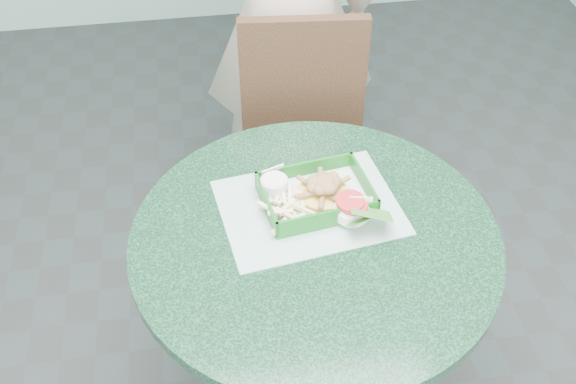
{
  "coord_description": "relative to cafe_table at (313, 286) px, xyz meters",
  "views": [
    {
      "loc": [
        -0.23,
        -1.05,
        1.91
      ],
      "look_at": [
        -0.05,
        0.1,
        0.82
      ],
      "focal_mm": 42.0,
      "sensor_mm": 36.0,
      "label": 1
    }
  ],
  "objects": [
    {
      "name": "fries_pile",
      "position": [
        -0.07,
        0.08,
        0.21
      ],
      "size": [
        0.13,
        0.14,
        0.04
      ],
      "primitive_type": null,
      "rotation": [
        0.0,
        0.0,
        0.13
      ],
      "color": "#FFE4B1",
      "rests_on": "food_basket"
    },
    {
      "name": "dining_chair",
      "position": [
        0.09,
        0.62,
        -0.05
      ],
      "size": [
        0.4,
        0.4,
        0.93
      ],
      "rotation": [
        0.0,
        0.0,
        -0.1
      ],
      "color": "black",
      "rests_on": "floor"
    },
    {
      "name": "cafe_table",
      "position": [
        0.0,
        0.0,
        0.0
      ],
      "size": [
        0.87,
        0.87,
        0.75
      ],
      "color": "black",
      "rests_on": "floor"
    },
    {
      "name": "placemat",
      "position": [
        0.0,
        0.09,
        0.17
      ],
      "size": [
        0.46,
        0.37,
        0.0
      ],
      "primitive_type": "cube",
      "rotation": [
        0.0,
        0.0,
        0.14
      ],
      "color": "#A1B7B4",
      "rests_on": "cafe_table"
    },
    {
      "name": "crab_sandwich",
      "position": [
        0.04,
        0.1,
        0.22
      ],
      "size": [
        0.12,
        0.12,
        0.07
      ],
      "rotation": [
        0.0,
        0.0,
        0.04
      ],
      "color": "#E3B14D",
      "rests_on": "food_basket"
    },
    {
      "name": "food_basket",
      "position": [
        0.02,
        0.1,
        0.19
      ],
      "size": [
        0.26,
        0.19,
        0.05
      ],
      "rotation": [
        0.0,
        0.0,
        0.15
      ],
      "color": "#146319",
      "rests_on": "placemat"
    },
    {
      "name": "sauce_ramekin",
      "position": [
        -0.07,
        0.14,
        0.22
      ],
      "size": [
        0.07,
        0.07,
        0.04
      ],
      "rotation": [
        0.0,
        0.0,
        0.12
      ],
      "color": "silver",
      "rests_on": "food_basket"
    },
    {
      "name": "garnish_cup",
      "position": [
        0.09,
        0.02,
        0.21
      ],
      "size": [
        0.12,
        0.12,
        0.05
      ],
      "rotation": [
        0.0,
        0.0,
        0.17
      ],
      "color": "white",
      "rests_on": "food_basket"
    }
  ]
}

